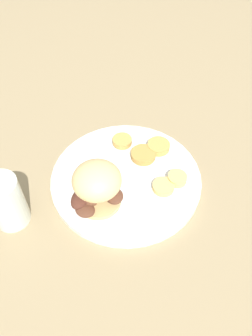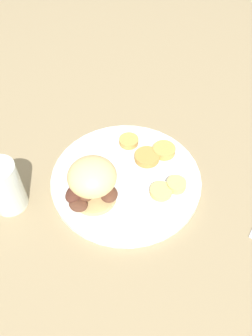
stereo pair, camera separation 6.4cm
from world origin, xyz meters
The scene contains 9 objects.
ground_plane centered at (0.00, 0.00, 0.00)m, with size 4.00×4.00×0.00m, color #937F5B.
dinner_plate centered at (0.00, 0.00, 0.01)m, with size 0.30×0.30×0.02m.
sandwich centered at (-0.07, -0.03, 0.07)m, with size 0.11×0.11×0.09m.
potato_round_0 centered at (0.10, 0.04, 0.02)m, with size 0.05×0.05×0.01m, color tan.
potato_round_1 centered at (0.05, 0.03, 0.02)m, with size 0.05×0.05×0.01m, color #BC8942.
potato_round_2 centered at (0.09, -0.05, 0.02)m, with size 0.04×0.04×0.02m, color #DBB766.
potato_round_3 centered at (0.05, -0.06, 0.02)m, with size 0.04×0.04×0.01m, color #DBB766.
potato_round_4 centered at (0.03, 0.09, 0.02)m, with size 0.04×0.04×0.01m, color tan.
drinking_glass centered at (-0.23, 0.01, 0.05)m, with size 0.06×0.06×0.11m.
Camera 1 is at (-0.17, -0.38, 0.53)m, focal length 35.00 mm.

